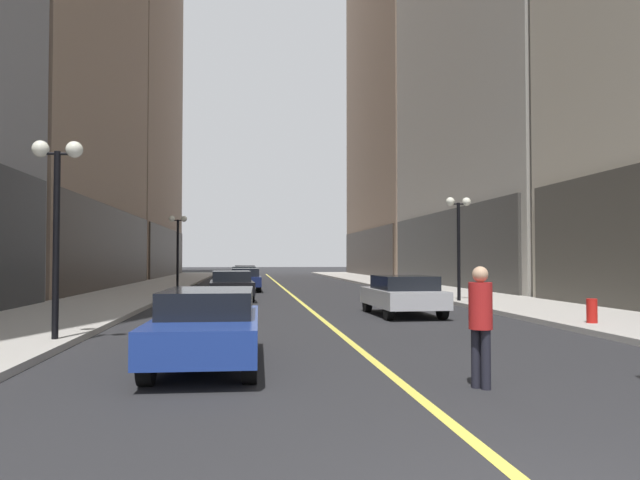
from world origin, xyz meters
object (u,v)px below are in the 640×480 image
Objects in this scene: car_red at (245,273)px; street_lamp_left_far at (178,235)px; fire_hydrant_right at (592,314)px; street_lamp_right_mid at (458,225)px; car_black at (231,284)px; pedestrian_in_red_jacket at (481,317)px; street_lamp_left_near at (57,195)px; car_silver at (403,294)px; car_green at (244,275)px; car_navy at (245,279)px; car_blue at (208,324)px.

street_lamp_left_far reaches higher than car_red.
street_lamp_right_mid is at bearing 93.25° from fire_hydrant_right.
car_black is 23.59m from car_red.
street_lamp_left_near is at bearing 145.28° from pedestrian_in_red_jacket.
street_lamp_left_far is at bearing 118.51° from car_silver.
car_green is 2.61× the size of pedestrian_in_red_jacket.
car_navy is 26.94m from pedestrian_in_red_jacket.
car_silver is at bearing -127.76° from street_lamp_right_mid.
car_green is (0.50, 15.60, 0.00)m from car_black.
pedestrian_in_red_jacket is at bearing -130.69° from fire_hydrant_right.
street_lamp_right_mid is (5.35, 15.62, 2.23)m from pedestrian_in_red_jacket.
car_black is 1.00× the size of street_lamp_left_far.
car_green is (-5.30, 23.73, 0.00)m from car_silver.
car_green reaches higher than fire_hydrant_right.
pedestrian_in_red_jacket is (3.57, -42.67, 0.31)m from car_red.
car_red is 15.52m from street_lamp_left_far.
street_lamp_right_mid is (8.80, -11.10, 2.54)m from car_navy.
car_green is 5.74× the size of fire_hydrant_right.
street_lamp_left_near is at bearing -147.77° from car_silver.
car_green and car_red have the same top height.
car_red is at bearing 75.32° from street_lamp_left_far.
street_lamp_left_far is (-3.39, 8.78, 2.54)m from car_black.
street_lamp_left_near is at bearing 141.27° from car_blue.
car_silver and car_red have the same top height.
car_navy is (0.61, 7.63, -0.00)m from car_black.
pedestrian_in_red_jacket is at bearing -99.02° from car_silver.
car_navy is 21.98m from fire_hydrant_right.
car_green is at bearing 102.59° from car_silver.
street_lamp_left_near is (-3.88, -37.51, 2.54)m from car_red.
pedestrian_in_red_jacket is 0.40× the size of street_lamp_left_near.
car_red is 0.92× the size of street_lamp_right_mid.
car_blue is 4.72m from pedestrian_in_red_jacket.
car_red is at bearing 89.33° from car_blue.
fire_hydrant_right is at bearing -86.75° from street_lamp_right_mid.
street_lamp_left_near reaches higher than fire_hydrant_right.
pedestrian_in_red_jacket reaches higher than car_red.
street_lamp_left_far is at bearing -104.68° from car_red.
car_red is at bearing 90.05° from car_green.
car_green is at bearing 90.78° from car_navy.
street_lamp_left_near is at bearing -90.00° from street_lamp_left_far.
pedestrian_in_red_jacket is 28.93m from street_lamp_left_far.
street_lamp_left_far reaches higher than fire_hydrant_right.
car_black is (-0.03, 16.66, 0.00)m from car_blue.
fire_hydrant_right is at bearing 49.31° from pedestrian_in_red_jacket.
car_silver is 2.37× the size of pedestrian_in_red_jacket.
street_lamp_left_far is 17.72m from street_lamp_right_mid.
car_silver is 32.16m from car_red.
car_navy is at bearing 108.23° from car_silver.
car_blue is at bearing -124.10° from car_silver.
pedestrian_in_red_jacket reaches higher than car_silver.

